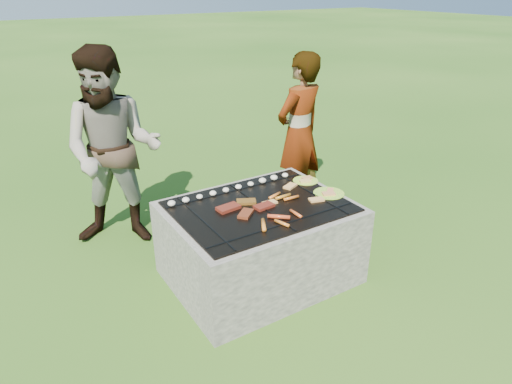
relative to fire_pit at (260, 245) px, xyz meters
The scene contains 10 objects.
lawn 0.28m from the fire_pit, ahead, with size 60.00×60.00×0.00m, color #224C13.
fire_pit is the anchor object (origin of this frame).
mushrooms 0.48m from the fire_pit, 95.58° to the left, with size 1.05×0.06×0.04m.
pork_slabs 0.36m from the fire_pit, behind, with size 0.39×0.30×0.02m.
sausages 0.38m from the fire_pit, 68.25° to the right, with size 0.51×0.47×0.03m.
bread_on_grate 0.45m from the fire_pit, ahead, with size 0.43×0.40×0.02m.
plate_far 0.67m from the fire_pit, 18.27° to the left, with size 0.25×0.25×0.03m.
plate_near 0.66m from the fire_pit, 10.59° to the right, with size 0.26×0.26×0.03m.
cook 1.38m from the fire_pit, 40.61° to the left, with size 0.56×0.37×1.53m, color #A69B8A.
bystander 1.42m from the fire_pit, 122.43° to the left, with size 0.81×0.63×1.66m, color #A29687.
Camera 1 is at (-1.59, -2.48, 2.08)m, focal length 32.00 mm.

